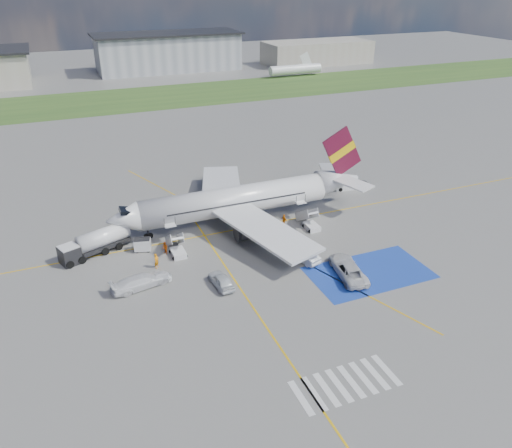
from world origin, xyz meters
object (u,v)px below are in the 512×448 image
object	(u,v)px
car_silver_b	(303,255)
car_silver_a	(221,280)
van_white_a	(348,267)
gpu_cart	(143,245)
fuel_tanker	(96,244)
belt_loader	(350,186)
van_white_b	(141,279)
airliner	(245,199)

from	to	relation	value
car_silver_b	car_silver_a	bearing A→B (deg)	-9.11
van_white_a	gpu_cart	bearing A→B (deg)	-24.74
fuel_tanker	van_white_a	size ratio (longest dim) A/B	1.58
belt_loader	van_white_b	distance (m)	39.50
van_white_a	fuel_tanker	bearing A→B (deg)	-21.29
fuel_tanker	car_silver_a	world-z (taller)	fuel_tanker
gpu_cart	car_silver_b	xyz separation A→B (m)	(17.45, -9.75, -0.00)
gpu_cart	belt_loader	world-z (taller)	gpu_cart
gpu_cart	car_silver_b	world-z (taller)	gpu_cart
airliner	van_white_a	size ratio (longest dim) A/B	6.50
gpu_cart	car_silver_b	bearing A→B (deg)	-13.74
gpu_cart	van_white_a	bearing A→B (deg)	-19.54
fuel_tanker	van_white_b	world-z (taller)	fuel_tanker
airliner	car_silver_b	size ratio (longest dim) A/B	8.03
car_silver_b	van_white_a	distance (m)	5.78
belt_loader	gpu_cart	bearing A→B (deg)	-158.66
car_silver_a	van_white_a	world-z (taller)	van_white_a
fuel_tanker	gpu_cart	xyz separation A→B (m)	(5.42, -1.54, -0.50)
car_silver_a	fuel_tanker	bearing A→B (deg)	-52.38
airliner	fuel_tanker	xyz separation A→B (m)	(-20.21, -1.34, -2.14)
airliner	belt_loader	distance (m)	20.63
gpu_cart	car_silver_a	distance (m)	12.93
van_white_a	van_white_b	size ratio (longest dim) A/B	1.10
car_silver_a	van_white_b	bearing A→B (deg)	-26.67
belt_loader	car_silver_b	xyz separation A→B (m)	(-17.26, -17.10, 0.34)
car_silver_b	van_white_b	xyz separation A→B (m)	(-19.12, 1.74, 0.25)
fuel_tanker	belt_loader	distance (m)	40.56
van_white_a	car_silver_a	bearing A→B (deg)	-2.99
gpu_cart	belt_loader	bearing A→B (deg)	27.42
fuel_tanker	belt_loader	xyz separation A→B (m)	(40.14, 5.80, -0.84)
gpu_cart	van_white_a	xyz separation A→B (m)	(20.71, -14.51, 0.30)
car_silver_a	airliner	bearing A→B (deg)	-126.08
car_silver_b	van_white_b	size ratio (longest dim) A/B	0.89
fuel_tanker	belt_loader	bearing A→B (deg)	-12.50
airliner	van_white_b	world-z (taller)	airliner
van_white_a	van_white_b	distance (m)	23.31
airliner	van_white_b	xyz separation A→B (m)	(-16.46, -10.90, -2.38)
airliner	fuel_tanker	world-z (taller)	airliner
car_silver_b	gpu_cart	bearing A→B (deg)	-45.67
airliner	fuel_tanker	distance (m)	20.37
van_white_a	airliner	bearing A→B (deg)	-60.91
car_silver_b	van_white_a	xyz separation A→B (m)	(3.27, -4.76, 0.31)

